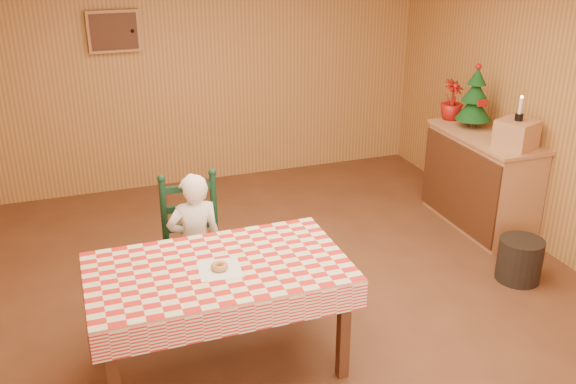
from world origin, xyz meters
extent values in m
plane|color=brown|center=(0.00, 0.00, 0.00)|extent=(6.00, 6.00, 0.00)
cube|color=#C08645|center=(0.00, 3.00, 1.30)|extent=(5.00, 0.10, 2.60)
cube|color=tan|center=(-0.90, 2.94, 1.75)|extent=(0.52, 0.08, 0.42)
cube|color=#522A15|center=(-0.90, 2.90, 1.75)|extent=(0.46, 0.02, 0.36)
sphere|color=black|center=(-0.72, 2.88, 1.75)|extent=(0.04, 0.04, 0.04)
cube|color=#522A15|center=(-0.68, -0.38, 0.72)|extent=(1.60, 0.90, 0.06)
cube|color=#522A15|center=(-1.40, -0.75, 0.34)|extent=(0.07, 0.07, 0.69)
cube|color=#522A15|center=(0.04, -0.75, 0.34)|extent=(0.07, 0.07, 0.69)
cube|color=#522A15|center=(-1.40, -0.01, 0.34)|extent=(0.07, 0.07, 0.69)
cube|color=#522A15|center=(0.04, -0.01, 0.34)|extent=(0.07, 0.07, 0.69)
cube|color=red|center=(-0.68, -0.38, 0.76)|extent=(1.64, 0.94, 0.02)
cube|color=red|center=(-0.68, -0.85, 0.66)|extent=(1.64, 0.02, 0.18)
cube|color=red|center=(-0.68, 0.09, 0.66)|extent=(1.64, 0.02, 0.18)
cube|color=#325B29|center=(-1.50, -0.38, 0.66)|extent=(0.02, 0.94, 0.18)
cube|color=#325B29|center=(0.14, -0.38, 0.66)|extent=(0.02, 0.94, 0.18)
cube|color=black|center=(-0.68, 0.35, 0.43)|extent=(0.44, 0.40, 0.04)
cylinder|color=black|center=(-0.87, 0.18, 0.21)|extent=(0.04, 0.04, 0.41)
cylinder|color=black|center=(-0.49, 0.18, 0.21)|extent=(0.04, 0.04, 0.41)
cylinder|color=black|center=(-0.87, 0.52, 0.21)|extent=(0.04, 0.04, 0.41)
cylinder|color=black|center=(-0.49, 0.52, 0.21)|extent=(0.04, 0.04, 0.41)
cylinder|color=black|center=(-0.87, 0.52, 0.75)|extent=(0.05, 0.05, 0.60)
sphere|color=black|center=(-0.87, 0.52, 1.05)|extent=(0.06, 0.06, 0.06)
cylinder|color=black|center=(-0.49, 0.52, 0.75)|extent=(0.05, 0.05, 0.60)
sphere|color=black|center=(-0.49, 0.52, 1.05)|extent=(0.06, 0.06, 0.06)
cube|color=black|center=(-0.68, 0.52, 0.63)|extent=(0.38, 0.03, 0.05)
cube|color=black|center=(-0.68, 0.52, 0.79)|extent=(0.38, 0.03, 0.05)
cube|color=black|center=(-0.68, 0.52, 0.95)|extent=(0.38, 0.03, 0.05)
imported|color=white|center=(-0.68, 0.35, 0.56)|extent=(0.41, 0.27, 1.12)
cube|color=white|center=(-0.68, -0.43, 0.77)|extent=(0.28, 0.28, 0.00)
torus|color=#BA7B42|center=(-0.68, -0.43, 0.79)|extent=(0.15, 0.15, 0.04)
cube|color=tan|center=(2.24, 0.92, 0.45)|extent=(0.50, 1.20, 0.90)
cube|color=tan|center=(2.24, 0.92, 0.92)|extent=(0.54, 1.24, 0.03)
cube|color=#522A15|center=(1.98, 0.92, 0.45)|extent=(0.02, 1.20, 0.80)
cube|color=tan|center=(2.24, 0.52, 1.06)|extent=(0.39, 0.39, 0.25)
cylinder|color=#522A15|center=(2.24, 1.17, 0.97)|extent=(0.04, 0.04, 0.08)
cone|color=#0C3612|center=(2.24, 1.17, 1.13)|extent=(0.34, 0.34, 0.24)
cone|color=#0C3612|center=(2.24, 1.17, 1.29)|extent=(0.26, 0.26, 0.20)
cone|color=#0C3612|center=(2.24, 1.17, 1.43)|extent=(0.18, 0.18, 0.16)
sphere|color=#9B130E|center=(2.24, 1.17, 1.52)|extent=(0.06, 0.06, 0.06)
cube|color=#9B130E|center=(2.22, 1.02, 1.21)|extent=(0.10, 0.02, 0.06)
sphere|color=#9B130E|center=(2.32, 1.11, 1.16)|extent=(0.04, 0.04, 0.04)
sphere|color=#9B130E|center=(2.17, 1.22, 1.23)|extent=(0.04, 0.04, 0.04)
sphere|color=#9B130E|center=(2.28, 1.26, 1.33)|extent=(0.04, 0.04, 0.04)
imported|color=#9B130E|center=(2.19, 1.47, 1.13)|extent=(0.28, 0.28, 0.40)
cylinder|color=black|center=(2.24, 0.52, 1.21)|extent=(0.07, 0.07, 0.06)
cylinder|color=white|center=(2.24, 0.52, 1.31)|extent=(0.03, 0.03, 0.14)
sphere|color=orange|center=(2.24, 0.52, 1.39)|extent=(0.02, 0.02, 0.02)
cylinder|color=black|center=(1.94, -0.10, 0.18)|extent=(0.48, 0.48, 0.37)
camera|label=1|loc=(-1.45, -3.87, 2.79)|focal=40.00mm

